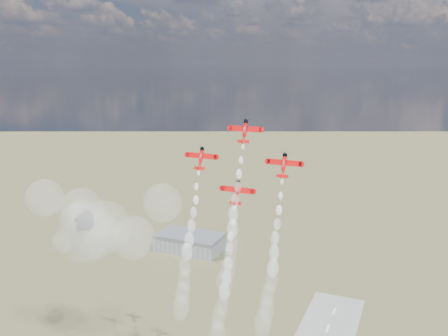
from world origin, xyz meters
TOP-DOWN VIEW (x-y plane):
  - hangar at (-120.00, 180.00)m, footprint 50.00×28.00m
  - plane_lead at (-14.93, 17.64)m, footprint 11.06×4.81m
  - plane_left at (-29.38, 14.24)m, footprint 11.06×4.81m
  - plane_right at (-0.48, 14.24)m, footprint 11.06×4.81m
  - plane_slot at (-14.93, 10.84)m, footprint 11.06×4.81m
  - smoke_trail_lead at (-14.80, 4.27)m, footprint 5.60×18.06m
  - smoke_trail_left at (-29.34, 0.77)m, footprint 5.21×17.76m
  - smoke_trail_right at (-0.55, 1.05)m, footprint 5.74×17.59m
  - smoke_trail_slot at (-14.84, -2.62)m, footprint 5.94×17.72m
  - drifted_smoke_cloud at (-82.38, 25.06)m, footprint 57.59×37.02m

SIDE VIEW (x-z plane):
  - hangar at x=-120.00m, z-range 0.00..13.00m
  - smoke_trail_slot at x=-14.84m, z-range 40.60..85.81m
  - smoke_trail_left at x=-29.34m, z-range 49.97..95.08m
  - smoke_trail_right at x=-0.55m, z-range 50.74..94.93m
  - drifted_smoke_cloud at x=-82.38m, z-range 56.00..95.04m
  - smoke_trail_lead at x=-14.80m, z-range 60.00..104.50m
  - plane_slot at x=-14.93m, z-range 97.26..104.88m
  - plane_left at x=-29.38m, z-range 106.79..114.40m
  - plane_right at x=-0.48m, z-range 106.79..114.40m
  - plane_lead at x=-14.93m, z-range 116.31..123.93m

